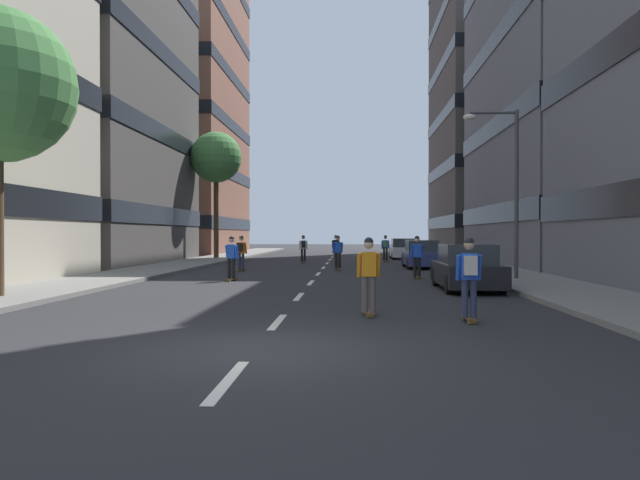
# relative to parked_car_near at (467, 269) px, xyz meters

# --- Properties ---
(ground_plane) EXTENTS (146.23, 146.23, 0.00)m
(ground_plane) POSITION_rel_parked_car_near_xyz_m (-5.36, 13.97, -0.70)
(ground_plane) COLOR #28282B
(sidewalk_left) EXTENTS (3.41, 67.02, 0.14)m
(sidewalk_left) POSITION_rel_parked_car_near_xyz_m (-13.62, 17.01, -0.63)
(sidewalk_left) COLOR gray
(sidewalk_left) RESTS_ON ground_plane
(sidewalk_right) EXTENTS (3.41, 67.02, 0.14)m
(sidewalk_right) POSITION_rel_parked_car_near_xyz_m (2.90, 17.01, -0.63)
(sidewalk_right) COLOR gray
(sidewalk_right) RESTS_ON ground_plane
(lane_markings) EXTENTS (0.16, 57.20, 0.01)m
(lane_markings) POSITION_rel_parked_car_near_xyz_m (-5.36, 15.10, -0.70)
(lane_markings) COLOR silver
(lane_markings) RESTS_ON ground_plane
(building_left_mid) EXTENTS (12.86, 16.42, 19.90)m
(building_left_mid) POSITION_rel_parked_car_near_xyz_m (-21.69, 16.04, 9.34)
(building_left_mid) COLOR #4C4744
(building_left_mid) RESTS_ON ground_plane
(building_left_far) EXTENTS (12.86, 18.24, 37.94)m
(building_left_far) POSITION_rel_parked_car_near_xyz_m (-21.69, 37.16, 18.36)
(building_left_far) COLOR brown
(building_left_far) RESTS_ON ground_plane
(building_right_mid) EXTENTS (12.86, 17.95, 20.40)m
(building_right_mid) POSITION_rel_parked_car_near_xyz_m (10.98, 16.04, 9.59)
(building_right_mid) COLOR slate
(building_right_mid) RESTS_ON ground_plane
(building_right_far) EXTENTS (12.86, 16.92, 34.35)m
(building_right_far) POSITION_rel_parked_car_near_xyz_m (10.98, 37.16, 16.56)
(building_right_far) COLOR #4C4744
(building_right_far) RESTS_ON ground_plane
(parked_car_near) EXTENTS (1.82, 4.40, 1.52)m
(parked_car_near) POSITION_rel_parked_car_near_xyz_m (0.00, 0.00, 0.00)
(parked_car_near) COLOR black
(parked_car_near) RESTS_ON ground_plane
(parked_car_mid) EXTENTS (1.82, 4.40, 1.52)m
(parked_car_mid) POSITION_rel_parked_car_near_xyz_m (0.00, 24.46, 0.00)
(parked_car_mid) COLOR silver
(parked_car_mid) RESTS_ON ground_plane
(parked_car_far) EXTENTS (1.82, 4.40, 1.52)m
(parked_car_far) POSITION_rel_parked_car_near_xyz_m (0.00, 12.62, 0.00)
(parked_car_far) COLOR navy
(parked_car_far) RESTS_ON ground_plane
(street_tree_near) EXTENTS (3.67, 3.67, 9.11)m
(street_tree_near) POSITION_rel_parked_car_near_xyz_m (-13.62, 22.52, 6.65)
(street_tree_near) COLOR #4C3823
(street_tree_near) RESTS_ON sidewalk_left
(streetlamp_right) EXTENTS (2.13, 0.30, 6.50)m
(streetlamp_right) POSITION_rel_parked_car_near_xyz_m (2.20, 3.44, 3.44)
(streetlamp_right) COLOR #3F3F44
(streetlamp_right) RESTS_ON sidewalk_right
(skater_0) EXTENTS (0.56, 0.92, 1.78)m
(skater_0) POSITION_rel_parked_car_near_xyz_m (-6.91, 18.07, 0.32)
(skater_0) COLOR brown
(skater_0) RESTS_ON ground_plane
(skater_1) EXTENTS (0.56, 0.92, 1.78)m
(skater_1) POSITION_rel_parked_car_near_xyz_m (-1.55, 19.83, 0.32)
(skater_1) COLOR brown
(skater_1) RESTS_ON ground_plane
(skater_2) EXTENTS (0.54, 0.91, 1.78)m
(skater_2) POSITION_rel_parked_car_near_xyz_m (-3.41, -6.34, 0.29)
(skater_2) COLOR brown
(skater_2) RESTS_ON ground_plane
(skater_3) EXTENTS (0.56, 0.92, 1.78)m
(skater_3) POSITION_rel_parked_car_near_xyz_m (-9.31, 9.38, 0.32)
(skater_3) COLOR brown
(skater_3) RESTS_ON ground_plane
(skater_4) EXTENTS (0.55, 0.91, 1.78)m
(skater_4) POSITION_rel_parked_car_near_xyz_m (-4.92, 21.32, 0.29)
(skater_4) COLOR brown
(skater_4) RESTS_ON ground_plane
(skater_5) EXTENTS (0.53, 0.90, 1.78)m
(skater_5) POSITION_rel_parked_car_near_xyz_m (-1.32, -7.19, 0.32)
(skater_5) COLOR brown
(skater_5) RESTS_ON ground_plane
(skater_6) EXTENTS (0.57, 0.92, 1.78)m
(skater_6) POSITION_rel_parked_car_near_xyz_m (-4.52, 10.66, 0.29)
(skater_6) COLOR brown
(skater_6) RESTS_ON ground_plane
(skater_7) EXTENTS (0.56, 0.92, 1.78)m
(skater_7) POSITION_rel_parked_car_near_xyz_m (-8.54, 3.29, 0.29)
(skater_7) COLOR brown
(skater_7) RESTS_ON ground_plane
(skater_8) EXTENTS (0.55, 0.92, 1.78)m
(skater_8) POSITION_rel_parked_car_near_xyz_m (-1.10, 4.82, 0.29)
(skater_8) COLOR brown
(skater_8) RESTS_ON ground_plane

